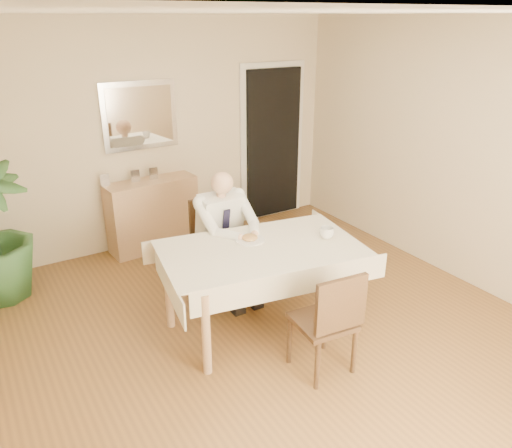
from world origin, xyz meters
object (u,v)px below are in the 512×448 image
dining_table (261,256)px  coffee_mug (327,233)px  chair_far (215,237)px  sideboard (153,214)px  chair_near (330,319)px  seated_man (228,230)px

dining_table → coffee_mug: bearing=-3.7°
chair_far → sideboard: chair_far is taller
chair_near → sideboard: chair_near is taller
chair_near → coffee_mug: (0.53, 0.72, 0.31)m
dining_table → chair_far: 0.90m
dining_table → chair_far: bearing=99.4°
chair_near → coffee_mug: size_ratio=6.89×
dining_table → chair_near: bearing=-75.9°
chair_far → coffee_mug: size_ratio=7.04×
coffee_mug → dining_table: bearing=166.9°
dining_table → seated_man: seated_man is taller
dining_table → chair_far: (0.00, 0.88, -0.16)m
dining_table → chair_far: size_ratio=2.08×
dining_table → coffee_mug: coffee_mug is taller
dining_table → chair_far: chair_far is taller
coffee_mug → sideboard: bearing=110.9°
dining_table → seated_man: size_ratio=1.51×
chair_far → chair_near: 1.74m
dining_table → seated_man: bearing=99.4°
chair_far → coffee_mug: chair_far is taller
seated_man → dining_table: bearing=-90.0°
chair_far → coffee_mug: bearing=-56.4°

